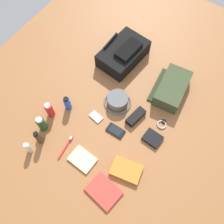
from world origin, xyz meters
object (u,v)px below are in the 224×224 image
deodorant_spray (67,103)px  wallet (152,139)px  sunglasses_case (136,117)px  toothbrush (66,146)px  backpack (123,54)px  cologne_bottle (39,138)px  media_player (96,117)px  wristwatch (162,124)px  toiletry_pouch (172,88)px  toothpaste_tube (28,148)px  notepad (82,159)px  cell_phone (116,131)px  travel_guidebook (126,170)px  shampoo_bottle (42,124)px  sunscreen_spray (50,110)px  paperback_novel (104,191)px  bucket_hat (118,101)px

deodorant_spray → wallet: bearing=-79.1°
sunglasses_case → toothbrush: bearing=158.3°
backpack → cologne_bottle: size_ratio=2.86×
media_player → wristwatch: size_ratio=1.29×
wallet → cologne_bottle: bearing=128.3°
toiletry_pouch → toothpaste_tube: (-0.84, 0.52, 0.00)m
wallet → notepad: (-0.34, 0.28, -0.00)m
toothpaste_tube → wristwatch: toothpaste_tube is taller
cell_phone → wallet: bearing=-70.4°
travel_guidebook → notepad: (-0.09, 0.25, -0.01)m
media_player → wristwatch: (0.19, -0.38, 0.00)m
backpack → media_player: bearing=-167.8°
cologne_bottle → deodorant_spray: bearing=0.4°
wristwatch → toiletry_pouch: bearing=15.6°
toiletry_pouch → shampoo_bottle: 0.87m
sunscreen_spray → media_player: bearing=-61.0°
sunscreen_spray → deodorant_spray: bearing=-32.2°
paperback_novel → wallet: wallet is taller
shampoo_bottle → paperback_novel: size_ratio=0.66×
backpack → wallet: (-0.42, -0.48, -0.05)m
toothpaste_tube → bucket_hat: bearing=-25.0°
toiletry_pouch → wallet: 0.38m
toothpaste_tube → sunglasses_case: bearing=-38.0°
deodorant_spray → media_player: (0.04, -0.19, -0.05)m
bucket_hat → travel_guidebook: bucket_hat is taller
travel_guidebook → bucket_hat: bearing=39.5°
backpack → toiletry_pouch: (-0.06, -0.42, -0.01)m
toothpaste_tube → shampoo_bottle: bearing=10.0°
cologne_bottle → wallet: cologne_bottle is taller
wristwatch → notepad: size_ratio=0.47×
toothbrush → paperback_novel: bearing=-105.0°
sunglasses_case → bucket_hat: bearing=90.6°
toiletry_pouch → media_player: toiletry_pouch is taller
bucket_hat → sunscreen_spray: sunscreen_spray is taller
toothpaste_tube → cologne_bottle: cologne_bottle is taller
backpack → toothbrush: size_ratio=2.29×
shampoo_bottle → sunscreen_spray: shampoo_bottle is taller
bucket_hat → wristwatch: bearing=-85.4°
travel_guidebook → sunscreen_spray: bearing=85.9°
paperback_novel → cologne_bottle: bearing=86.2°
backpack → toothbrush: 0.76m
shampoo_bottle → wallet: size_ratio=1.19×
paperback_novel → cell_phone: 0.37m
deodorant_spray → wristwatch: (0.23, -0.57, -0.05)m
toothbrush → deodorant_spray: bearing=34.9°
backpack → bucket_hat: bearing=-153.3°
cell_phone → sunglasses_case: bearing=-21.3°
toiletry_pouch → toothpaste_tube: size_ratio=2.96×
wristwatch → travel_guidebook: bearing=174.9°
sunglasses_case → shampoo_bottle: bearing=141.0°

